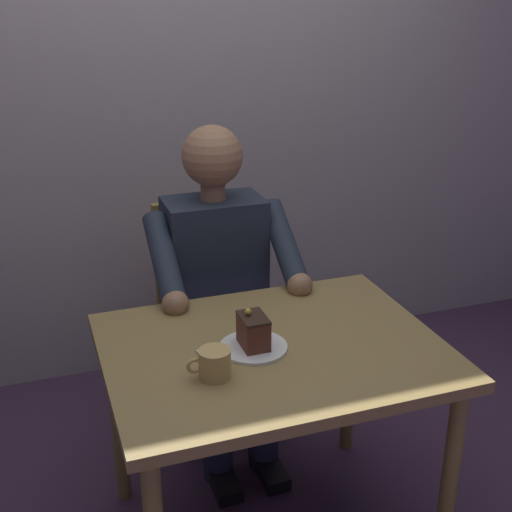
{
  "coord_description": "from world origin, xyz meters",
  "views": [
    {
      "loc": [
        0.63,
        1.65,
        1.71
      ],
      "look_at": [
        0.02,
        -0.1,
        0.96
      ],
      "focal_mm": 47.72,
      "sensor_mm": 36.0,
      "label": 1
    }
  ],
  "objects_px": {
    "coffee_cup": "(214,363)",
    "cake_slice": "(254,331)",
    "dining_table": "(273,370)",
    "dessert_spoon": "(210,365)",
    "chair": "(209,305)",
    "seated_person": "(221,288)"
  },
  "relations": [
    {
      "from": "coffee_cup",
      "to": "cake_slice",
      "type": "bearing_deg",
      "value": -144.23
    },
    {
      "from": "dining_table",
      "to": "cake_slice",
      "type": "xyz_separation_m",
      "value": [
        0.06,
        0.0,
        0.15
      ]
    },
    {
      "from": "cake_slice",
      "to": "dessert_spoon",
      "type": "bearing_deg",
      "value": 18.77
    },
    {
      "from": "cake_slice",
      "to": "coffee_cup",
      "type": "bearing_deg",
      "value": 35.77
    },
    {
      "from": "cake_slice",
      "to": "dining_table",
      "type": "bearing_deg",
      "value": -178.38
    },
    {
      "from": "chair",
      "to": "seated_person",
      "type": "relative_size",
      "value": 0.73
    },
    {
      "from": "dining_table",
      "to": "dessert_spoon",
      "type": "height_order",
      "value": "dessert_spoon"
    },
    {
      "from": "seated_person",
      "to": "dessert_spoon",
      "type": "height_order",
      "value": "seated_person"
    },
    {
      "from": "coffee_cup",
      "to": "seated_person",
      "type": "bearing_deg",
      "value": -107.94
    },
    {
      "from": "coffee_cup",
      "to": "chair",
      "type": "bearing_deg",
      "value": -104.37
    },
    {
      "from": "seated_person",
      "to": "chair",
      "type": "bearing_deg",
      "value": -90.0
    },
    {
      "from": "chair",
      "to": "cake_slice",
      "type": "bearing_deg",
      "value": 85.08
    },
    {
      "from": "seated_person",
      "to": "coffee_cup",
      "type": "height_order",
      "value": "seated_person"
    },
    {
      "from": "chair",
      "to": "coffee_cup",
      "type": "distance_m",
      "value": 0.89
    },
    {
      "from": "seated_person",
      "to": "dessert_spoon",
      "type": "distance_m",
      "value": 0.63
    },
    {
      "from": "dining_table",
      "to": "coffee_cup",
      "type": "distance_m",
      "value": 0.27
    },
    {
      "from": "dining_table",
      "to": "cake_slice",
      "type": "distance_m",
      "value": 0.16
    },
    {
      "from": "chair",
      "to": "dessert_spoon",
      "type": "height_order",
      "value": "chair"
    },
    {
      "from": "dining_table",
      "to": "coffee_cup",
      "type": "bearing_deg",
      "value": 27.41
    },
    {
      "from": "cake_slice",
      "to": "chair",
      "type": "bearing_deg",
      "value": -94.92
    },
    {
      "from": "dining_table",
      "to": "cake_slice",
      "type": "relative_size",
      "value": 8.54
    },
    {
      "from": "dining_table",
      "to": "chair",
      "type": "bearing_deg",
      "value": -90.0
    }
  ]
}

